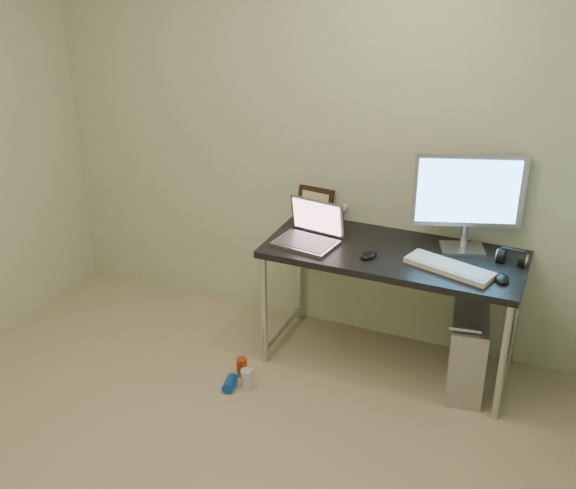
{
  "coord_description": "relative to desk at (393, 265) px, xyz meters",
  "views": [
    {
      "loc": [
        1.54,
        -2.17,
        2.51
      ],
      "look_at": [
        0.14,
        1.08,
        0.85
      ],
      "focal_mm": 45.0,
      "sensor_mm": 36.0,
      "label": 1
    }
  ],
  "objects": [
    {
      "name": "cable_a",
      "position": [
        0.43,
        0.27,
        -0.26
      ],
      "size": [
        0.01,
        0.16,
        0.69
      ],
      "primitive_type": "cylinder",
      "rotation": [
        0.21,
        0.0,
        0.0
      ],
      "color": "black",
      "rests_on": "ground"
    },
    {
      "name": "cable_b",
      "position": [
        0.52,
        0.25,
        -0.28
      ],
      "size": [
        0.02,
        0.11,
        0.71
      ],
      "primitive_type": "cylinder",
      "rotation": [
        0.14,
        0.0,
        0.09
      ],
      "color": "black",
      "rests_on": "ground"
    },
    {
      "name": "mouse_left",
      "position": [
        -0.11,
        -0.13,
        0.11
      ],
      "size": [
        0.11,
        0.14,
        0.04
      ],
      "primitive_type": "ellipsoid",
      "rotation": [
        0.0,
        0.0,
        -0.33
      ],
      "color": "black",
      "rests_on": "desk"
    },
    {
      "name": "can_white",
      "position": [
        -0.66,
        -0.57,
        -0.6
      ],
      "size": [
        0.09,
        0.09,
        0.13
      ],
      "primitive_type": "cylinder",
      "rotation": [
        0.0,
        0.0,
        -0.35
      ],
      "color": "silver",
      "rests_on": "ground"
    },
    {
      "name": "desk",
      "position": [
        0.0,
        0.0,
        0.0
      ],
      "size": [
        1.45,
        0.64,
        0.75
      ],
      "color": "black",
      "rests_on": "ground"
    },
    {
      "name": "mouse_right",
      "position": [
        0.61,
        -0.12,
        0.11
      ],
      "size": [
        0.1,
        0.13,
        0.04
      ],
      "primitive_type": "ellipsoid",
      "rotation": [
        0.0,
        0.0,
        0.23
      ],
      "color": "black",
      "rests_on": "desk"
    },
    {
      "name": "wall_back",
      "position": [
        -0.64,
        0.32,
        0.59
      ],
      "size": [
        3.5,
        0.02,
        2.5
      ],
      "primitive_type": "cube",
      "color": "beige",
      "rests_on": "ground"
    },
    {
      "name": "tower_computer",
      "position": [
        0.48,
        -0.06,
        -0.43
      ],
      "size": [
        0.27,
        0.47,
        0.5
      ],
      "rotation": [
        0.0,
        0.0,
        0.16
      ],
      "color": "#A4A4A9",
      "rests_on": "ground"
    },
    {
      "name": "laptop",
      "position": [
        -0.48,
        -0.07,
        0.14
      ],
      "size": [
        0.38,
        0.32,
        0.24
      ],
      "rotation": [
        0.0,
        0.0,
        -0.14
      ],
      "color": "#AFAFB7",
      "rests_on": "desk"
    },
    {
      "name": "can_blue",
      "position": [
        -0.75,
        -0.61,
        -0.63
      ],
      "size": [
        0.09,
        0.13,
        0.07
      ],
      "primitive_type": "cylinder",
      "rotation": [
        1.57,
        0.0,
        0.2
      ],
      "color": "blue",
      "rests_on": "ground"
    },
    {
      "name": "keyboard",
      "position": [
        0.34,
        -0.11,
        0.1
      ],
      "size": [
        0.5,
        0.29,
        0.03
      ],
      "primitive_type": "cube",
      "rotation": [
        0.0,
        0.0,
        -0.3
      ],
      "color": "silver",
      "rests_on": "desk"
    },
    {
      "name": "monitor",
      "position": [
        0.35,
        0.18,
        0.42
      ],
      "size": [
        0.58,
        0.25,
        0.56
      ],
      "rotation": [
        0.0,
        0.0,
        0.33
      ],
      "color": "#AFAFB7",
      "rests_on": "desk"
    },
    {
      "name": "picture_frame",
      "position": [
        -0.59,
        0.29,
        0.18
      ],
      "size": [
        0.25,
        0.1,
        0.19
      ],
      "primitive_type": "cube",
      "rotation": [
        -0.21,
        0.0,
        -0.12
      ],
      "color": "black",
      "rests_on": "desk"
    },
    {
      "name": "headphones",
      "position": [
        0.63,
        0.11,
        0.11
      ],
      "size": [
        0.16,
        0.1,
        0.1
      ],
      "rotation": [
        0.0,
        0.0,
        -0.07
      ],
      "color": "black",
      "rests_on": "desk"
    },
    {
      "name": "webcam",
      "position": [
        -0.4,
        0.29,
        0.17
      ],
      "size": [
        0.04,
        0.03,
        0.11
      ],
      "rotation": [
        0.0,
        0.0,
        -0.01
      ],
      "color": "silver",
      "rests_on": "desk"
    },
    {
      "name": "can_red",
      "position": [
        -0.75,
        -0.47,
        -0.61
      ],
      "size": [
        0.06,
        0.06,
        0.11
      ],
      "primitive_type": "cylinder",
      "rotation": [
        0.0,
        0.0,
        -0.01
      ],
      "color": "#BC3A13",
      "rests_on": "ground"
    }
  ]
}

